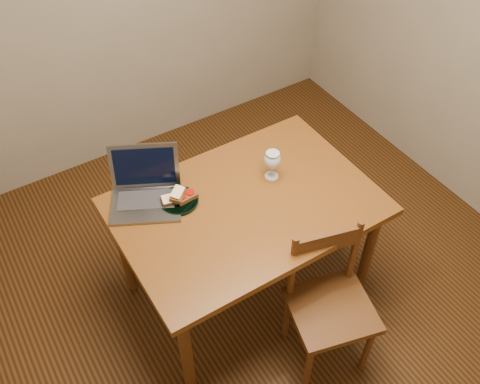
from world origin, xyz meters
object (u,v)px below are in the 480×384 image
table (246,215)px  chair (331,300)px  plate (179,201)px  milk_glass (272,165)px  laptop (145,187)px

table → chair: size_ratio=2.68×
plate → milk_glass: (0.50, -0.09, 0.08)m
plate → chair: bearing=-59.9°
laptop → milk_glass: bearing=7.8°
plate → laptop: 0.18m
table → plate: plate is taller
table → laptop: laptop is taller
chair → laptop: 1.08m
chair → milk_glass: size_ratio=2.89×
milk_glass → laptop: bearing=160.4°
table → milk_glass: milk_glass is taller
table → plate: 0.35m
milk_glass → laptop: size_ratio=0.37×
milk_glass → table: bearing=-156.5°
milk_glass → laptop: (-0.62, 0.22, -0.02)m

